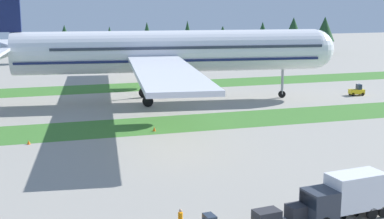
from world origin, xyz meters
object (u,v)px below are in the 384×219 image
object	(u,v)px
cargo_dolly_fourth	(360,201)
catering_truck	(346,195)
pushback_tractor	(357,91)
ground_crew_marshaller	(180,219)
cargo_dolly_lead	(267,218)
taxiway_marker_0	(29,142)
airliner	(160,51)
cargo_dolly_second	(299,212)
taxiway_marker_1	(154,129)
cargo_dolly_third	(330,206)

from	to	relation	value
cargo_dolly_fourth	catering_truck	distance (m)	2.29
pushback_tractor	ground_crew_marshaller	xyz separation A→B (m)	(-45.19, -46.08, 0.13)
cargo_dolly_lead	pushback_tractor	xyz separation A→B (m)	(38.98, 47.70, -0.10)
cargo_dolly_lead	taxiway_marker_0	distance (m)	34.66
pushback_tractor	cargo_dolly_lead	bearing A→B (deg)	148.05
airliner	ground_crew_marshaller	xyz separation A→B (m)	(-10.69, -50.51, -7.37)
catering_truck	taxiway_marker_0	xyz separation A→B (m)	(-23.52, 30.13, -1.70)
cargo_dolly_lead	ground_crew_marshaller	bearing A→B (deg)	68.48
cargo_dolly_second	taxiway_marker_1	distance (m)	32.32
cargo_dolly_second	ground_crew_marshaller	distance (m)	9.18
cargo_dolly_third	cargo_dolly_fourth	bearing A→B (deg)	-90.00
catering_truck	airliner	bearing A→B (deg)	-3.99
cargo_dolly_second	cargo_dolly_third	world-z (taller)	same
cargo_dolly_second	cargo_dolly_fourth	world-z (taller)	same
airliner	cargo_dolly_second	xyz separation A→B (m)	(-1.60, -51.77, -7.40)
airliner	cargo_dolly_third	distance (m)	51.97
catering_truck	taxiway_marker_1	distance (m)	33.19
cargo_dolly_fourth	ground_crew_marshaller	bearing A→B (deg)	80.88
airliner	catering_truck	bearing A→B (deg)	9.84
cargo_dolly_third	catering_truck	xyz separation A→B (m)	(1.01, -0.49, 1.03)
cargo_dolly_second	catering_truck	size ratio (longest dim) A/B	0.33
airliner	taxiway_marker_0	bearing A→B (deg)	-36.94
airliner	pushback_tractor	xyz separation A→B (m)	(34.50, -4.43, -7.50)
ground_crew_marshaller	cargo_dolly_fourth	bearing A→B (deg)	-43.31
cargo_dolly_lead	ground_crew_marshaller	xyz separation A→B (m)	(-6.21, 1.62, 0.03)
cargo_dolly_lead	taxiway_marker_1	size ratio (longest dim) A/B	4.10
cargo_dolly_lead	catering_truck	world-z (taller)	catering_truck
cargo_dolly_fourth	catering_truck	bearing A→B (deg)	107.31
cargo_dolly_second	taxiway_marker_0	world-z (taller)	cargo_dolly_second
ground_crew_marshaller	cargo_dolly_third	bearing A→B (deg)	-45.51
cargo_dolly_second	pushback_tractor	xyz separation A→B (m)	(36.10, 47.35, -0.10)
ground_crew_marshaller	airliner	bearing A→B (deg)	36.92
cargo_dolly_third	catering_truck	distance (m)	1.53
airliner	cargo_dolly_lead	bearing A→B (deg)	2.40
cargo_dolly_fourth	cargo_dolly_second	bearing A→B (deg)	90.00
cargo_dolly_third	cargo_dolly_lead	bearing A→B (deg)	90.00
cargo_dolly_third	ground_crew_marshaller	distance (m)	12.00
airliner	taxiway_marker_1	size ratio (longest dim) A/B	128.30
pushback_tractor	catering_truck	bearing A→B (deg)	153.16
cargo_dolly_third	taxiway_marker_0	size ratio (longest dim) A/B	4.68
cargo_dolly_lead	ground_crew_marshaller	size ratio (longest dim) A/B	1.36
cargo_dolly_fourth	cargo_dolly_lead	bearing A→B (deg)	90.00
cargo_dolly_lead	cargo_dolly_second	size ratio (longest dim) A/B	1.00
airliner	ground_crew_marshaller	size ratio (longest dim) A/B	42.48
cargo_dolly_lead	airliner	bearing A→B (deg)	-11.84
cargo_dolly_lead	cargo_dolly_fourth	world-z (taller)	same
cargo_dolly_third	taxiway_marker_0	bearing A→B (deg)	30.28
ground_crew_marshaller	taxiway_marker_0	distance (m)	30.60
pushback_tractor	taxiway_marker_0	xyz separation A→B (m)	(-55.73, -17.36, -0.56)
airliner	pushback_tractor	distance (m)	35.59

